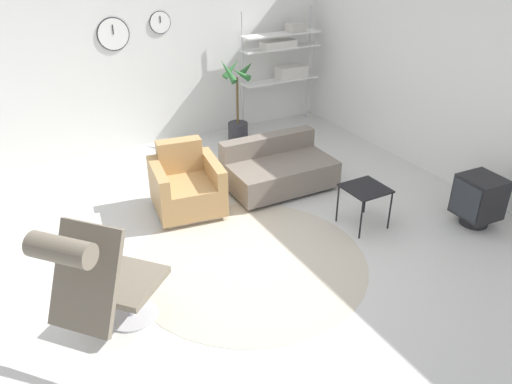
% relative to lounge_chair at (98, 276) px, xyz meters
% --- Properties ---
extents(ground_plane, '(12.00, 12.00, 0.00)m').
position_rel_lounge_chair_xyz_m(ground_plane, '(1.62, 0.81, -0.69)').
color(ground_plane, silver).
extents(wall_back, '(12.00, 0.09, 2.80)m').
position_rel_lounge_chair_xyz_m(wall_back, '(1.61, 3.97, 0.72)').
color(wall_back, silver).
rests_on(wall_back, ground_plane).
extents(wall_right, '(0.06, 12.00, 2.80)m').
position_rel_lounge_chair_xyz_m(wall_right, '(4.78, 0.81, 0.71)').
color(wall_right, silver).
rests_on(wall_right, ground_plane).
extents(round_rug, '(2.42, 2.42, 0.01)m').
position_rel_lounge_chair_xyz_m(round_rug, '(1.54, 0.42, -0.68)').
color(round_rug, '#BCB29E').
rests_on(round_rug, ground_plane).
extents(lounge_chair, '(1.11, 1.06, 1.22)m').
position_rel_lounge_chair_xyz_m(lounge_chair, '(0.00, 0.00, 0.00)').
color(lounge_chair, '#BCBCC1').
rests_on(lounge_chair, ground_plane).
extents(armchair_red, '(0.88, 0.90, 0.80)m').
position_rel_lounge_chair_xyz_m(armchair_red, '(1.41, 1.73, -0.39)').
color(armchair_red, silver).
rests_on(armchair_red, ground_plane).
extents(couch_low, '(1.37, 0.87, 0.63)m').
position_rel_lounge_chair_xyz_m(couch_low, '(2.67, 1.71, -0.45)').
color(couch_low, black).
rests_on(couch_low, ground_plane).
extents(side_table, '(0.46, 0.46, 0.48)m').
position_rel_lounge_chair_xyz_m(side_table, '(3.02, 0.42, -0.25)').
color(side_table, black).
rests_on(side_table, ground_plane).
extents(crt_television, '(0.46, 0.47, 0.59)m').
position_rel_lounge_chair_xyz_m(crt_television, '(4.17, -0.19, -0.36)').
color(crt_television, black).
rests_on(crt_television, ground_plane).
extents(potted_plant, '(0.47, 0.44, 1.31)m').
position_rel_lounge_chair_xyz_m(potted_plant, '(2.97, 3.43, -0.21)').
color(potted_plant, '#333338').
rests_on(potted_plant, ground_plane).
extents(shelf_unit, '(1.34, 0.28, 1.91)m').
position_rel_lounge_chair_xyz_m(shelf_unit, '(3.97, 3.65, 0.50)').
color(shelf_unit, '#BCBCC1').
rests_on(shelf_unit, ground_plane).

